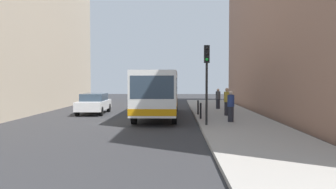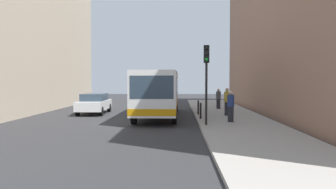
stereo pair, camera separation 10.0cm
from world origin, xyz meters
The scene contains 11 objects.
ground_plane centered at (0.00, 0.00, 0.00)m, with size 80.00×80.00×0.00m, color #2D2D30.
sidewalk centered at (5.40, 0.00, 0.07)m, with size 4.40×40.00×0.15m, color #9E9991.
building_right centered at (11.50, 4.00, 7.30)m, with size 7.00×32.00×14.59m, color #936B56.
bus centered at (0.78, 3.19, 1.73)m, with size 2.60×11.04×3.00m.
car_beside_bus centered at (-4.01, 4.93, 0.78)m, with size 1.93×4.43×1.48m.
traffic_light centered at (3.55, -2.23, 3.01)m, with size 0.28×0.33×4.10m.
bollard_near centered at (3.45, 0.63, 0.62)m, with size 0.11×0.11×0.95m, color black.
bollard_mid centered at (3.45, 3.15, 0.62)m, with size 0.11×0.11×0.95m, color black.
pedestrian_near_signal centered at (5.02, -0.86, 1.01)m, with size 0.38×0.38×1.73m.
pedestrian_mid_sidewalk centered at (5.29, 2.54, 1.05)m, with size 0.38×0.38×1.80m.
pedestrian_far_sidewalk centered at (5.33, 7.70, 0.95)m, with size 0.38×0.38×1.62m.
Camera 1 is at (2.00, -20.10, 2.49)m, focal length 37.08 mm.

